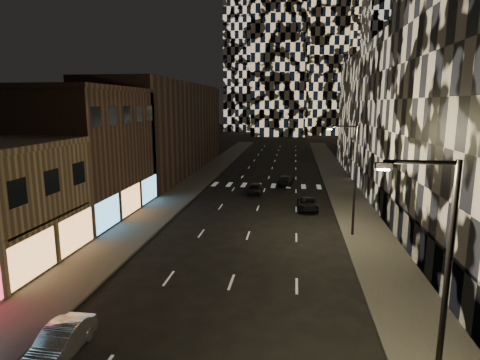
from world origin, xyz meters
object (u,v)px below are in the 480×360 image
(car_silver_parked, at_px, (60,342))
(car_dark_rightlane, at_px, (308,204))
(car_dark_oncoming, at_px, (285,180))
(streetlight_far, at_px, (352,173))
(car_dark_midlane, at_px, (255,189))
(streetlight_near, at_px, (439,277))

(car_silver_parked, distance_m, car_dark_rightlane, 28.57)
(car_dark_oncoming, distance_m, car_dark_rightlane, 13.03)
(car_silver_parked, distance_m, car_dark_oncoming, 39.96)
(streetlight_far, bearing_deg, car_silver_parked, -128.50)
(car_dark_midlane, relative_size, car_dark_oncoming, 0.87)
(car_silver_parked, distance_m, car_dark_midlane, 33.31)
(car_dark_midlane, bearing_deg, streetlight_far, -56.67)
(streetlight_near, bearing_deg, car_silver_parked, 173.27)
(streetlight_far, height_order, car_dark_midlane, streetlight_far)
(streetlight_far, distance_m, car_silver_parked, 23.83)
(car_silver_parked, relative_size, car_dark_rightlane, 0.92)
(car_silver_parked, xyz_separation_m, car_dark_rightlane, (11.35, 26.22, -0.05))
(streetlight_far, distance_m, car_dark_rightlane, 9.78)
(car_dark_oncoming, bearing_deg, streetlight_near, 103.86)
(streetlight_near, xyz_separation_m, car_dark_rightlane, (-3.19, 27.94, -4.73))
(car_silver_parked, height_order, car_dark_midlane, car_silver_parked)
(car_dark_oncoming, bearing_deg, streetlight_far, 111.39)
(car_silver_parked, bearing_deg, car_dark_oncoming, 76.55)
(streetlight_near, xyz_separation_m, car_dark_oncoming, (-5.80, 40.71, -4.70))
(streetlight_near, relative_size, car_dark_midlane, 2.31)
(car_silver_parked, xyz_separation_m, car_dark_oncoming, (8.75, 38.99, -0.02))
(car_dark_rightlane, bearing_deg, streetlight_far, -69.79)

